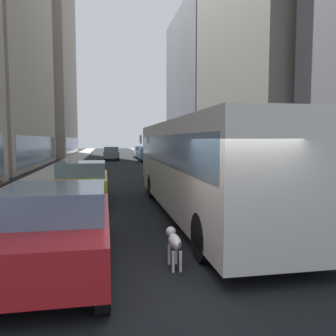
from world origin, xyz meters
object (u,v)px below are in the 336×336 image
transit_bus (201,161)px  car_grey_wagon (111,153)px  car_red_coupe (57,227)px  dalmatian_dog (174,241)px  car_silver_sedan (141,152)px  car_yellow_taxi (82,181)px  car_blue_hatchback (147,154)px

transit_bus → car_grey_wagon: (-2.40, 31.75, -0.95)m
car_red_coupe → dalmatian_dog: car_red_coupe is taller
car_red_coupe → transit_bus: bearing=45.5°
dalmatian_dog → car_silver_sedan: bearing=85.0°
car_grey_wagon → dalmatian_dog: bearing=-89.0°
car_yellow_taxi → dalmatian_dog: size_ratio=4.68×
car_silver_sedan → transit_bus: bearing=-92.7°
car_red_coupe → dalmatian_dog: bearing=-7.8°
transit_bus → car_yellow_taxi: 5.18m
transit_bus → car_grey_wagon: bearing=94.3°
car_grey_wagon → car_yellow_taxi: same height
car_grey_wagon → car_silver_sedan: size_ratio=1.11×
car_grey_wagon → car_yellow_taxi: size_ratio=0.97×
transit_bus → car_silver_sedan: (1.60, 34.42, -0.96)m
transit_bus → car_silver_sedan: 34.47m
car_grey_wagon → dalmatian_dog: 36.13m
car_red_coupe → car_blue_hatchback: (5.60, 32.02, -0.00)m
transit_bus → car_yellow_taxi: bearing=141.7°
car_red_coupe → car_silver_sedan: same height
transit_bus → car_red_coupe: transit_bus is taller
car_grey_wagon → car_silver_sedan: 4.81m
car_silver_sedan → car_yellow_taxi: same height
transit_bus → car_grey_wagon: transit_bus is taller
car_grey_wagon → car_blue_hatchback: 5.52m
car_red_coupe → dalmatian_dog: 2.26m
car_yellow_taxi → transit_bus: bearing=-38.3°
transit_bus → dalmatian_dog: bearing=-112.2°
car_blue_hatchback → car_yellow_taxi: bearing=-102.7°
car_silver_sedan → car_yellow_taxi: (-5.60, -31.27, 0.01)m
transit_bus → car_grey_wagon: 31.86m
transit_bus → dalmatian_dog: (-1.79, -4.37, -1.26)m
transit_bus → car_blue_hatchback: size_ratio=2.82×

